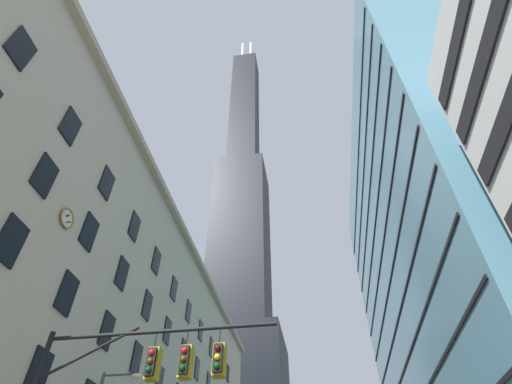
# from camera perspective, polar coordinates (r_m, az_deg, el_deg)

# --- Properties ---
(station_building) EXTENTS (13.29, 63.33, 28.22)m
(station_building) POSITION_cam_1_polar(r_m,az_deg,el_deg) (42.20, -20.98, -23.47)
(station_building) COLOR #BCAF93
(station_building) RESTS_ON ground
(dark_skyscraper) EXTENTS (22.03, 22.03, 185.61)m
(dark_skyscraper) POSITION_cam_1_polar(r_m,az_deg,el_deg) (106.50, -2.45, -12.34)
(dark_skyscraper) COLOR black
(dark_skyscraper) RESTS_ON ground
(glass_office_midrise) EXTENTS (14.46, 47.69, 50.10)m
(glass_office_midrise) POSITION_cam_1_polar(r_m,az_deg,el_deg) (50.42, 26.67, -10.72)
(glass_office_midrise) COLOR teal
(glass_office_midrise) RESTS_ON ground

